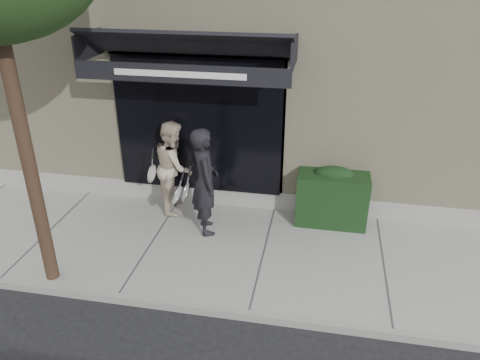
# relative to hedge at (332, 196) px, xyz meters

# --- Properties ---
(ground) EXTENTS (80.00, 80.00, 0.00)m
(ground) POSITION_rel_hedge_xyz_m (-1.10, -1.25, -0.66)
(ground) COLOR black
(ground) RESTS_ON ground
(sidewalk) EXTENTS (20.00, 3.00, 0.12)m
(sidewalk) POSITION_rel_hedge_xyz_m (-1.10, -1.25, -0.60)
(sidewalk) COLOR gray
(sidewalk) RESTS_ON ground
(curb) EXTENTS (20.00, 0.10, 0.14)m
(curb) POSITION_rel_hedge_xyz_m (-1.10, -2.80, -0.59)
(curb) COLOR gray
(curb) RESTS_ON ground
(building_facade) EXTENTS (14.30, 8.04, 5.64)m
(building_facade) POSITION_rel_hedge_xyz_m (-1.11, 3.71, 2.08)
(building_facade) COLOR beige
(building_facade) RESTS_ON ground
(hedge) EXTENTS (1.30, 0.70, 1.14)m
(hedge) POSITION_rel_hedge_xyz_m (0.00, 0.00, 0.00)
(hedge) COLOR black
(hedge) RESTS_ON sidewalk
(pedestrian_front) EXTENTS (0.86, 0.98, 1.99)m
(pedestrian_front) POSITION_rel_hedge_xyz_m (-2.25, -0.74, 0.45)
(pedestrian_front) COLOR black
(pedestrian_front) RESTS_ON sidewalk
(pedestrian_back) EXTENTS (0.90, 1.04, 1.83)m
(pedestrian_back) POSITION_rel_hedge_xyz_m (-3.04, -0.05, 0.38)
(pedestrian_back) COLOR beige
(pedestrian_back) RESTS_ON sidewalk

